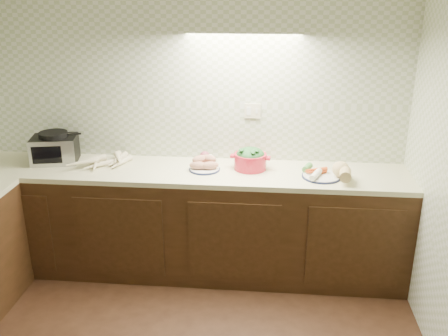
# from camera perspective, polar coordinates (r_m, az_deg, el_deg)

# --- Properties ---
(room) EXTENTS (3.60, 3.60, 2.60)m
(room) POSITION_cam_1_polar(r_m,az_deg,el_deg) (2.37, -11.80, 3.44)
(room) COLOR black
(room) RESTS_ON ground
(counter) EXTENTS (3.60, 3.60, 0.90)m
(counter) POSITION_cam_1_polar(r_m,az_deg,el_deg) (3.67, -17.77, -10.97)
(counter) COLOR black
(counter) RESTS_ON ground
(toaster_oven) EXTENTS (0.41, 0.34, 0.25)m
(toaster_oven) POSITION_cam_1_polar(r_m,az_deg,el_deg) (4.34, -18.79, 2.16)
(toaster_oven) COLOR black
(toaster_oven) RESTS_ON counter
(parsnip_pile) EXTENTS (0.46, 0.36, 0.08)m
(parsnip_pile) POSITION_cam_1_polar(r_m,az_deg,el_deg) (4.20, -13.34, 0.93)
(parsnip_pile) COLOR beige
(parsnip_pile) RESTS_ON counter
(sweet_potato_plate) EXTENTS (0.25, 0.25, 0.11)m
(sweet_potato_plate) POSITION_cam_1_polar(r_m,az_deg,el_deg) (3.96, -2.27, 0.39)
(sweet_potato_plate) COLOR #12183D
(sweet_potato_plate) RESTS_ON counter
(onion_bowl) EXTENTS (0.15, 0.15, 0.12)m
(onion_bowl) POSITION_cam_1_polar(r_m,az_deg,el_deg) (4.06, -2.04, 0.94)
(onion_bowl) COLOR black
(onion_bowl) RESTS_ON counter
(dutch_oven) EXTENTS (0.32, 0.28, 0.18)m
(dutch_oven) POSITION_cam_1_polar(r_m,az_deg,el_deg) (3.96, 3.03, 1.08)
(dutch_oven) COLOR red
(dutch_oven) RESTS_ON counter
(veg_plate) EXTENTS (0.39, 0.33, 0.14)m
(veg_plate) POSITION_cam_1_polar(r_m,az_deg,el_deg) (3.88, 12.08, -0.41)
(veg_plate) COLOR #12183D
(veg_plate) RESTS_ON counter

